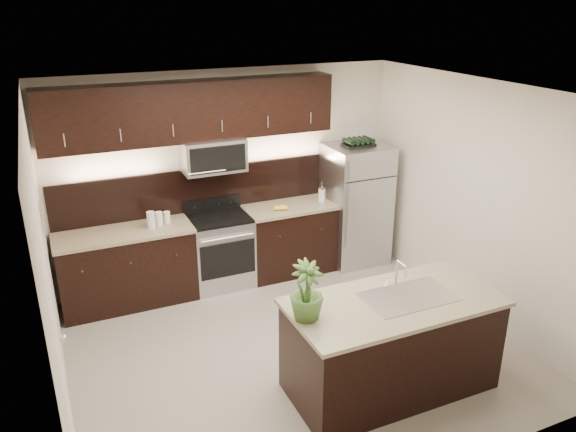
% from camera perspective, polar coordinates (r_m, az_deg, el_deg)
% --- Properties ---
extents(ground, '(4.50, 4.50, 0.00)m').
position_cam_1_polar(ground, '(6.17, 0.48, -13.16)').
color(ground, gray).
rests_on(ground, ground).
extents(room_walls, '(4.52, 4.02, 2.71)m').
position_cam_1_polar(room_walls, '(5.32, -0.39, 1.58)').
color(room_walls, beige).
rests_on(room_walls, ground).
extents(counter_run, '(3.51, 0.65, 0.94)m').
position_cam_1_polar(counter_run, '(7.19, -8.45, -3.77)').
color(counter_run, black).
rests_on(counter_run, ground).
extents(upper_fixtures, '(3.49, 0.40, 1.66)m').
position_cam_1_polar(upper_fixtures, '(6.81, -9.35, 9.60)').
color(upper_fixtures, black).
rests_on(upper_fixtures, counter_run).
extents(island, '(1.96, 0.96, 0.94)m').
position_cam_1_polar(island, '(5.46, 10.43, -12.68)').
color(island, black).
rests_on(island, ground).
extents(sink_faucet, '(0.84, 0.50, 0.28)m').
position_cam_1_polar(sink_faucet, '(5.29, 12.08, -7.84)').
color(sink_faucet, silver).
rests_on(sink_faucet, island).
extents(refrigerator, '(0.80, 0.72, 1.66)m').
position_cam_1_polar(refrigerator, '(7.79, 6.87, 1.18)').
color(refrigerator, '#B2B2B7').
rests_on(refrigerator, ground).
extents(wine_rack, '(0.41, 0.25, 0.10)m').
position_cam_1_polar(wine_rack, '(7.54, 7.17, 7.45)').
color(wine_rack, black).
rests_on(wine_rack, refrigerator).
extents(plant, '(0.36, 0.36, 0.52)m').
position_cam_1_polar(plant, '(4.73, 1.89, -7.64)').
color(plant, '#395D25').
rests_on(plant, island).
extents(canisters, '(0.29, 0.17, 0.21)m').
position_cam_1_polar(canisters, '(6.85, -13.15, -0.32)').
color(canisters, silver).
rests_on(canisters, counter_run).
extents(french_press, '(0.10, 0.10, 0.28)m').
position_cam_1_polar(french_press, '(7.48, 3.45, 2.19)').
color(french_press, silver).
rests_on(french_press, counter_run).
extents(bananas, '(0.22, 0.20, 0.06)m').
position_cam_1_polar(bananas, '(7.21, -1.17, 0.86)').
color(bananas, gold).
rests_on(bananas, counter_run).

